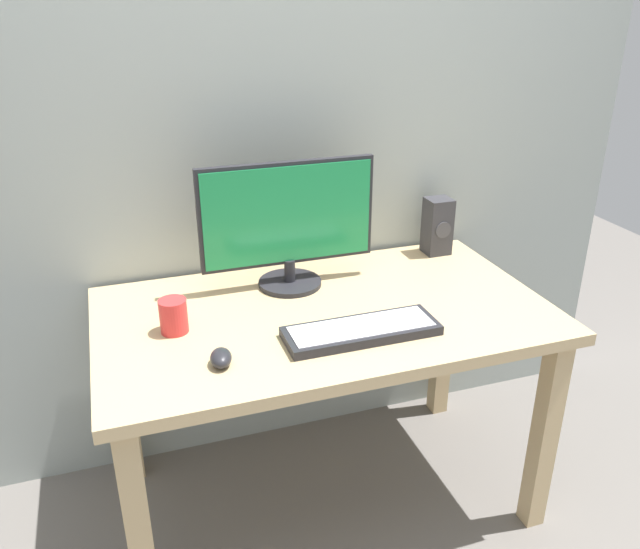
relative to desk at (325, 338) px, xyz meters
The scene contains 8 objects.
ground_plane 0.64m from the desk, ahead, with size 6.00×6.00×0.00m, color slate.
wall_back 0.96m from the desk, 90.00° to the left, with size 2.69×0.04×3.00m, color #9EA8A3.
desk is the anchor object (origin of this frame).
monitor 0.38m from the desk, 103.44° to the left, with size 0.57×0.21×0.41m.
keyboard_primary 0.22m from the desk, 75.84° to the right, with size 0.44×0.15×0.03m.
mouse 0.43m from the desk, 149.81° to the right, with size 0.06×0.09×0.04m, color #232328.
speaker_right 0.65m from the desk, 29.34° to the left, with size 0.09×0.09×0.21m.
coffee_mug 0.48m from the desk, behind, with size 0.08×0.08×0.10m, color red.
Camera 1 is at (-0.58, -1.65, 1.64)m, focal length 36.06 mm.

